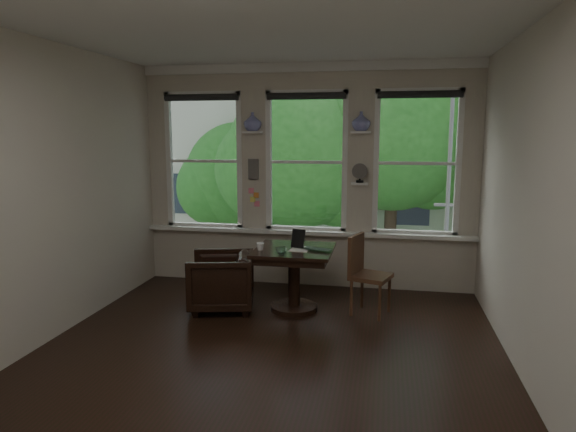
% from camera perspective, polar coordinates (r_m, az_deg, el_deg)
% --- Properties ---
extents(ground, '(4.50, 4.50, 0.00)m').
position_cam_1_polar(ground, '(5.20, -1.95, -14.46)').
color(ground, black).
rests_on(ground, ground).
extents(ceiling, '(4.50, 4.50, 0.00)m').
position_cam_1_polar(ceiling, '(4.85, -2.15, 20.02)').
color(ceiling, silver).
rests_on(ceiling, ground).
extents(wall_back, '(4.50, 0.00, 4.50)m').
position_cam_1_polar(wall_back, '(7.00, 2.08, 4.37)').
color(wall_back, '#C1B3A5').
rests_on(wall_back, ground).
extents(wall_front, '(4.50, 0.00, 4.50)m').
position_cam_1_polar(wall_front, '(2.69, -12.83, -3.67)').
color(wall_front, '#C1B3A5').
rests_on(wall_front, ground).
extents(wall_left, '(0.00, 4.50, 4.50)m').
position_cam_1_polar(wall_left, '(5.74, -24.53, 2.49)').
color(wall_left, '#C1B3A5').
rests_on(wall_left, ground).
extents(wall_right, '(0.00, 4.50, 4.50)m').
position_cam_1_polar(wall_right, '(4.83, 24.97, 1.34)').
color(wall_right, '#C1B3A5').
rests_on(wall_right, ground).
extents(window_left, '(1.10, 0.12, 1.90)m').
position_cam_1_polar(window_left, '(7.35, -9.21, 6.05)').
color(window_left, white).
rests_on(window_left, ground).
extents(window_center, '(1.10, 0.12, 1.90)m').
position_cam_1_polar(window_center, '(6.99, 2.09, 6.01)').
color(window_center, white).
rests_on(window_center, ground).
extents(window_right, '(1.10, 0.12, 1.90)m').
position_cam_1_polar(window_right, '(6.92, 14.11, 5.71)').
color(window_right, white).
rests_on(window_right, ground).
extents(shelf_left, '(0.26, 0.16, 0.03)m').
position_cam_1_polar(shelf_left, '(7.03, -3.94, 9.27)').
color(shelf_left, white).
rests_on(shelf_left, ground).
extents(shelf_right, '(0.26, 0.16, 0.03)m').
position_cam_1_polar(shelf_right, '(6.80, 8.10, 9.21)').
color(shelf_right, white).
rests_on(shelf_right, ground).
extents(intercom, '(0.14, 0.06, 0.28)m').
position_cam_1_polar(intercom, '(7.07, -3.84, 5.22)').
color(intercom, '#59544F').
rests_on(intercom, ground).
extents(sticky_notes, '(0.16, 0.01, 0.24)m').
position_cam_1_polar(sticky_notes, '(7.11, -3.80, 2.41)').
color(sticky_notes, pink).
rests_on(sticky_notes, ground).
extents(desk_fan, '(0.20, 0.20, 0.24)m').
position_cam_1_polar(desk_fan, '(6.81, 7.99, 4.41)').
color(desk_fan, '#59544F').
rests_on(desk_fan, ground).
extents(vase_left, '(0.24, 0.24, 0.25)m').
position_cam_1_polar(vase_left, '(7.03, -3.96, 10.41)').
color(vase_left, silver).
rests_on(vase_left, shelf_left).
extents(vase_right, '(0.24, 0.24, 0.25)m').
position_cam_1_polar(vase_right, '(6.81, 8.13, 10.38)').
color(vase_right, silver).
rests_on(vase_right, shelf_right).
extents(table, '(0.90, 0.90, 0.75)m').
position_cam_1_polar(table, '(6.12, 0.68, -7.06)').
color(table, black).
rests_on(table, ground).
extents(armchair_left, '(0.90, 0.88, 0.69)m').
position_cam_1_polar(armchair_left, '(6.21, -7.46, -7.20)').
color(armchair_left, black).
rests_on(armchair_left, ground).
extents(cushion_red, '(0.45, 0.45, 0.06)m').
position_cam_1_polar(cushion_red, '(6.18, -7.48, -6.25)').
color(cushion_red, maroon).
rests_on(cushion_red, armchair_left).
extents(side_chair_right, '(0.53, 0.53, 0.92)m').
position_cam_1_polar(side_chair_right, '(6.04, 9.21, -6.57)').
color(side_chair_right, '#4B2C1A').
rests_on(side_chair_right, ground).
extents(laptop, '(0.38, 0.32, 0.03)m').
position_cam_1_polar(laptop, '(5.88, 3.06, -3.85)').
color(laptop, black).
rests_on(laptop, table).
extents(mug, '(0.12, 0.12, 0.09)m').
position_cam_1_polar(mug, '(5.94, -3.10, -3.40)').
color(mug, white).
rests_on(mug, table).
extents(drinking_glass, '(0.13, 0.13, 0.09)m').
position_cam_1_polar(drinking_glass, '(5.73, -0.75, -3.85)').
color(drinking_glass, white).
rests_on(drinking_glass, table).
extents(tablet, '(0.17, 0.11, 0.22)m').
position_cam_1_polar(tablet, '(6.04, 1.13, -2.53)').
color(tablet, black).
rests_on(tablet, table).
extents(papers, '(0.24, 0.31, 0.00)m').
position_cam_1_polar(papers, '(5.99, 1.36, -3.69)').
color(papers, silver).
rests_on(papers, table).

